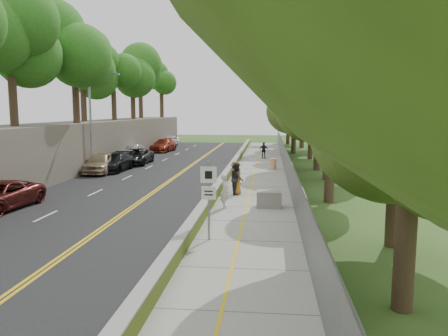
{
  "coord_description": "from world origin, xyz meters",
  "views": [
    {
      "loc": [
        3.32,
        -19.28,
        5.04
      ],
      "look_at": [
        0.5,
        8.0,
        1.4
      ],
      "focal_mm": 35.0,
      "sensor_mm": 36.0,
      "label": 1
    }
  ],
  "objects": [
    {
      "name": "person_far",
      "position": [
        2.8,
        26.15,
        0.9
      ],
      "size": [
        1.06,
        0.63,
        1.69
      ],
      "primitive_type": "imported",
      "rotation": [
        0.0,
        0.0,
        2.91
      ],
      "color": "black",
      "rests_on": "sidewalk"
    },
    {
      "name": "car_7",
      "position": [
        -9.46,
        32.69,
        0.81
      ],
      "size": [
        2.57,
        5.46,
        1.54
      ],
      "primitive_type": "imported",
      "rotation": [
        0.0,
        0.0,
        -0.08
      ],
      "color": "maroon",
      "rests_on": "road"
    },
    {
      "name": "car_6",
      "position": [
        -9.0,
        20.17,
        0.75
      ],
      "size": [
        2.51,
        5.21,
        1.43
      ],
      "primitive_type": "imported",
      "rotation": [
        0.0,
        0.0,
        0.03
      ],
      "color": "black",
      "rests_on": "road"
    },
    {
      "name": "painter_3",
      "position": [
        1.28,
        7.4,
        0.98
      ],
      "size": [
        0.99,
        1.34,
        1.86
      ],
      "primitive_type": "imported",
      "rotation": [
        0.0,
        0.0,
        1.29
      ],
      "color": "brown",
      "rests_on": "sidewalk"
    },
    {
      "name": "trees_embankment",
      "position": [
        -13.0,
        15.0,
        10.5
      ],
      "size": [
        6.4,
        66.0,
        13.0
      ],
      "primitive_type": null,
      "color": "#31751F",
      "rests_on": "rock_embankment"
    },
    {
      "name": "painter_2",
      "position": [
        1.45,
        6.24,
        1.0
      ],
      "size": [
        0.89,
        1.05,
        1.9
      ],
      "primitive_type": "imported",
      "rotation": [
        0.0,
        0.0,
        1.77
      ],
      "color": "#232227",
      "rests_on": "sidewalk"
    },
    {
      "name": "car_8",
      "position": [
        -10.6,
        41.36,
        0.77
      ],
      "size": [
        2.09,
        4.42,
        1.46
      ],
      "primitive_type": "imported",
      "rotation": [
        0.0,
        0.0,
        -0.09
      ],
      "color": "white",
      "rests_on": "road"
    },
    {
      "name": "ground",
      "position": [
        0.0,
        0.0,
        0.0
      ],
      "size": [
        140.0,
        140.0,
        0.0
      ],
      "primitive_type": "plane",
      "color": "#33511E",
      "rests_on": "ground"
    },
    {
      "name": "sidewalk",
      "position": [
        2.55,
        15.0,
        0.03
      ],
      "size": [
        4.2,
        66.0,
        0.05
      ],
      "primitive_type": "cube",
      "color": "gray",
      "rests_on": "ground"
    },
    {
      "name": "trees_fenceside",
      "position": [
        7.0,
        15.0,
        7.0
      ],
      "size": [
        7.0,
        66.0,
        14.0
      ],
      "primitive_type": null,
      "color": "#557827",
      "rests_on": "ground"
    },
    {
      "name": "concrete_block",
      "position": [
        3.35,
        3.0,
        0.47
      ],
      "size": [
        1.3,
        0.99,
        0.85
      ],
      "primitive_type": "cube",
      "rotation": [
        0.0,
        0.0,
        0.03
      ],
      "color": "slate",
      "rests_on": "sidewalk"
    },
    {
      "name": "road",
      "position": [
        -5.4,
        15.0,
        0.02
      ],
      "size": [
        11.2,
        66.0,
        0.04
      ],
      "primitive_type": "cube",
      "color": "black",
      "rests_on": "ground"
    },
    {
      "name": "car_5",
      "position": [
        -10.6,
        23.77,
        0.77
      ],
      "size": [
        1.73,
        4.52,
        1.47
      ],
      "primitive_type": "imported",
      "rotation": [
        0.0,
        0.0,
        -0.04
      ],
      "color": "#9C9EA2",
      "rests_on": "road"
    },
    {
      "name": "signpost",
      "position": [
        1.05,
        -3.02,
        1.96
      ],
      "size": [
        0.62,
        0.09,
        3.1
      ],
      "color": "gray",
      "rests_on": "sidewalk"
    },
    {
      "name": "construction_barrel",
      "position": [
        3.7,
        17.8,
        0.5
      ],
      "size": [
        0.55,
        0.55,
        0.91
      ],
      "primitive_type": "cylinder",
      "color": "#E65200",
      "rests_on": "sidewalk"
    },
    {
      "name": "car_3",
      "position": [
        -9.36,
        15.44,
        0.78
      ],
      "size": [
        2.25,
        5.17,
        1.48
      ],
      "primitive_type": "imported",
      "rotation": [
        0.0,
        0.0,
        -0.03
      ],
      "color": "black",
      "rests_on": "road"
    },
    {
      "name": "chainlink_fence",
      "position": [
        4.65,
        15.0,
        1.0
      ],
      "size": [
        0.04,
        66.0,
        2.0
      ],
      "primitive_type": "cube",
      "color": "slate",
      "rests_on": "ground"
    },
    {
      "name": "car_4",
      "position": [
        -10.07,
        14.15,
        0.87
      ],
      "size": [
        2.35,
        5.02,
        1.66
      ],
      "primitive_type": "imported",
      "rotation": [
        0.0,
        0.0,
        0.08
      ],
      "color": "tan",
      "rests_on": "road"
    },
    {
      "name": "jersey_barrier",
      "position": [
        0.25,
        15.0,
        0.3
      ],
      "size": [
        0.42,
        66.0,
        0.6
      ],
      "primitive_type": "cube",
      "color": "#AFE21C",
      "rests_on": "ground"
    },
    {
      "name": "painter_1",
      "position": [
        1.11,
        2.54,
        0.94
      ],
      "size": [
        0.45,
        0.66,
        1.78
      ],
      "primitive_type": "imported",
      "rotation": [
        0.0,
        0.0,
        1.61
      ],
      "color": "beige",
      "rests_on": "sidewalk"
    },
    {
      "name": "streetlight",
      "position": [
        -10.46,
        14.0,
        4.64
      ],
      "size": [
        2.52,
        0.22,
        8.0
      ],
      "color": "gray",
      "rests_on": "ground"
    },
    {
      "name": "rock_embankment",
      "position": [
        -13.5,
        15.0,
        2.0
      ],
      "size": [
        5.0,
        66.0,
        4.0
      ],
      "primitive_type": "cube",
      "color": "#595147",
      "rests_on": "ground"
    },
    {
      "name": "painter_0",
      "position": [
        1.45,
        6.41,
        0.85
      ],
      "size": [
        0.71,
        0.89,
        1.6
      ],
      "primitive_type": "imported",
      "rotation": [
        0.0,
        0.0,
        1.29
      ],
      "color": "gold",
      "rests_on": "sidewalk"
    }
  ]
}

